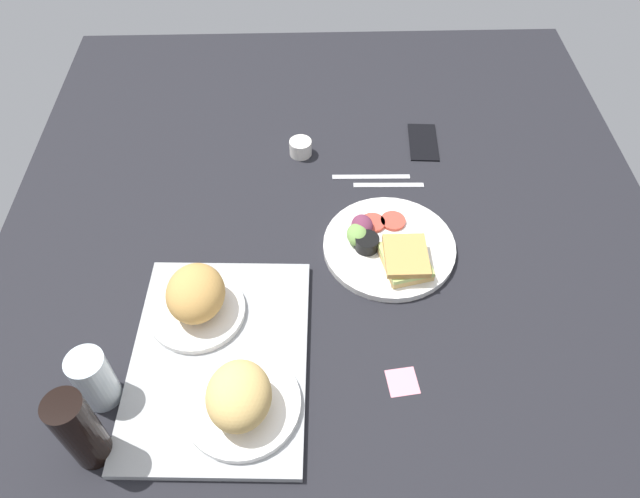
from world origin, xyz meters
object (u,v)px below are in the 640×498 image
bread_plate_far (196,298)px  serving_tray (219,359)px  fork (389,185)px  cell_phone (423,141)px  soda_bottle (80,430)px  espresso_cup (301,148)px  bread_plate_near (240,398)px  sticky_note (402,382)px  knife (371,177)px  plate_with_salad (388,246)px  drinking_glass (94,379)px

bread_plate_far → serving_tray: bearing=-155.9°
fork → cell_phone: cell_phone is taller
soda_bottle → serving_tray: bearing=-49.5°
bread_plate_far → espresso_cup: (48.58, -20.51, -4.05)cm
cell_phone → bread_plate_far: bearing=138.6°
bread_plate_far → fork: bread_plate_far is taller
bread_plate_near → fork: size_ratio=1.23×
bread_plate_far → sticky_note: size_ratio=3.40×
knife → sticky_note: 55.17cm
plate_with_salad → espresso_cup: (32.88, 18.75, 0.31)cm
soda_bottle → sticky_note: soda_bottle is taller
soda_bottle → espresso_cup: 84.24cm
bread_plate_near → espresso_cup: 70.58cm
bread_plate_near → sticky_note: size_ratio=3.73×
plate_with_salad → fork: size_ratio=1.70×
espresso_cup → knife: bearing=-118.2°
drinking_glass → cell_phone: bearing=-44.7°
espresso_cup → sticky_note: bearing=-164.1°
serving_tray → plate_with_salad: (26.13, -34.60, 0.89)cm
plate_with_salad → cell_phone: bearing=-19.7°
bread_plate_near → knife: bearing=-24.9°
serving_tray → fork: bearing=-38.3°
serving_tray → soda_bottle: size_ratio=2.48×
drinking_glass → fork: (53.34, -57.54, -6.09)cm
bread_plate_near → espresso_cup: bread_plate_near is taller
cell_phone → sticky_note: cell_phone is taller
cell_phone → plate_with_salad: bearing=164.0°
espresso_cup → fork: espresso_cup is taller
cell_phone → knife: bearing=134.6°
fork → espresso_cup: bearing=-28.6°
serving_tray → espresso_cup: bearing=-15.0°
bread_plate_near → knife: 66.82cm
serving_tray → drinking_glass: drinking_glass is taller
plate_with_salad → soda_bottle: (-43.10, 54.45, 7.39)cm
bread_plate_far → bread_plate_near: bearing=-155.3°
drinking_glass → fork: size_ratio=0.75×
drinking_glass → sticky_note: drinking_glass is taller
espresso_cup → soda_bottle: bearing=154.8°
plate_with_salad → knife: plate_with_salad is taller
soda_bottle → drinking_glass: bearing=3.8°
serving_tray → fork: size_ratio=2.65×
bread_plate_near → soda_bottle: (-6.34, 24.86, 3.29)cm
soda_bottle → cell_phone: size_ratio=1.26×
bread_plate_near → plate_with_salad: 47.37cm
bread_plate_near → fork: bread_plate_near is taller
plate_with_salad → drinking_glass: drinking_glass is taller
serving_tray → knife: serving_tray is taller
serving_tray → plate_with_salad: size_ratio=1.55×
bread_plate_near → fork: (57.42, -32.00, -5.54)cm
fork → sticky_note: fork is taller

